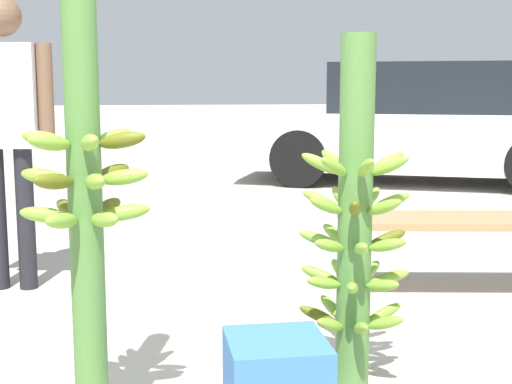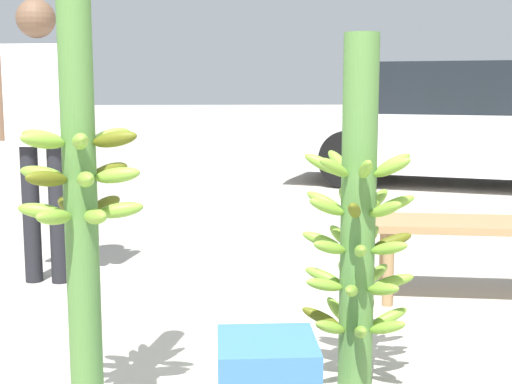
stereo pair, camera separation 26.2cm
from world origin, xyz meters
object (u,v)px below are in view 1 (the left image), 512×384
market_bench (460,228)px  parked_car (420,126)px  banana_stalk_left (85,197)px  vendor_person (6,114)px  banana_stalk_center (355,223)px

market_bench → parked_car: bearing=80.7°
banana_stalk_left → vendor_person: (-0.57, 1.85, 0.20)m
banana_stalk_left → banana_stalk_center: banana_stalk_left is taller
market_bench → banana_stalk_center: bearing=-121.2°
vendor_person → market_bench: bearing=178.1°
banana_stalk_left → market_bench: 2.39m
market_bench → parked_car: parked_car is taller
banana_stalk_left → banana_stalk_center: 1.03m
parked_car → market_bench: bearing=-176.1°
vendor_person → parked_car: size_ratio=0.37×
banana_stalk_left → banana_stalk_center: (0.98, 0.25, -0.16)m
banana_stalk_left → vendor_person: bearing=107.0°
banana_stalk_center → vendor_person: bearing=134.1°
banana_stalk_center → vendor_person: vendor_person is taller
parked_car → vendor_person: bearing=157.4°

